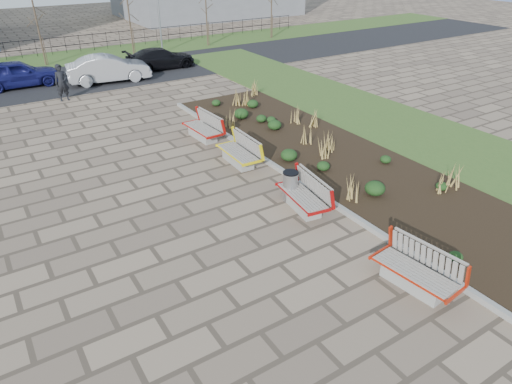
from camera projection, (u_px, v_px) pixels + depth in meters
ground at (271, 295)px, 10.61m from camera, size 120.00×120.00×0.00m
planting_bed at (333, 158)px, 17.22m from camera, size 4.50×18.00×0.10m
planting_curb at (283, 172)px, 16.11m from camera, size 0.16×18.00×0.15m
grass_verge_near at (418, 133)px, 19.47m from camera, size 5.00×38.00×0.04m
grass_verge_far at (42, 61)px, 31.27m from camera, size 80.00×5.00×0.04m
road at (61, 81)px, 26.85m from camera, size 80.00×7.00×0.02m
bench_a at (415, 270)px, 10.63m from camera, size 1.14×2.19×1.00m
bench_b at (302, 194)px, 13.81m from camera, size 1.18×2.20×1.00m
bench_c at (238, 151)px, 16.65m from camera, size 0.97×2.13×1.00m
bench_d at (202, 127)px, 18.79m from camera, size 1.01×2.15×1.00m
litter_bin at (290, 186)px, 14.31m from camera, size 0.47×0.47×0.95m
pedestrian at (62, 83)px, 23.12m from camera, size 0.68×0.46×1.85m
car_blue at (17, 74)px, 25.29m from camera, size 4.41×1.80×1.50m
car_silver at (109, 69)px, 26.26m from camera, size 4.78×2.21×1.52m
car_black at (160, 58)px, 29.06m from camera, size 4.48×1.89×1.29m
tree_c at (39, 33)px, 29.19m from camera, size 1.40×1.40×4.00m
tree_d at (130, 25)px, 32.01m from camera, size 1.40×1.40×4.00m
tree_e at (207, 18)px, 34.84m from camera, size 1.40×1.40×4.00m
tree_f at (271, 13)px, 37.66m from camera, size 1.40×1.40×4.00m
lamp_east at (158, 9)px, 32.10m from camera, size 0.24×0.60×6.00m
railing_fence at (36, 48)px, 32.08m from camera, size 44.00×0.10×1.20m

